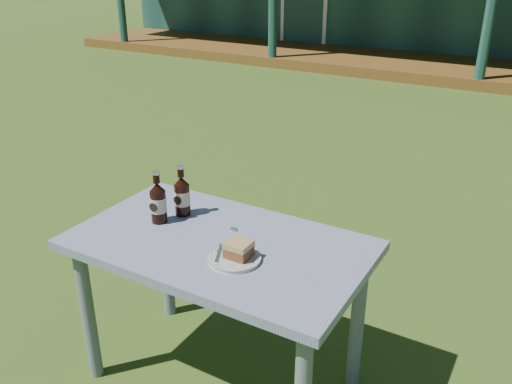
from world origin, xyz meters
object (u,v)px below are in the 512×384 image
Objects in this scene: cola_bottle_near at (182,195)px; cake_slice at (239,249)px; plate at (234,258)px; cola_bottle_far at (158,202)px; cafe_table at (219,262)px.

cake_slice is at bearing -25.67° from cola_bottle_near.
cola_bottle_far is at bearing 166.77° from plate.
cafe_table is 5.88× the size of plate.
cake_slice is 0.40× the size of cola_bottle_near.
cola_bottle_far is at bearing -112.86° from cola_bottle_near.
cake_slice reaches higher than cafe_table.
cola_bottle_near is 0.99× the size of cola_bottle_far.
cake_slice is at bearing -28.74° from cafe_table.
plate is 0.89× the size of cola_bottle_near.
cola_bottle_near is 0.12m from cola_bottle_far.
plate is (0.13, -0.09, 0.11)m from cafe_table.
cake_slice is (0.15, -0.08, 0.15)m from cafe_table.
cola_bottle_near is (-0.40, 0.21, 0.08)m from plate.
plate is at bearing -132.92° from cake_slice.
plate is at bearing -34.54° from cafe_table.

